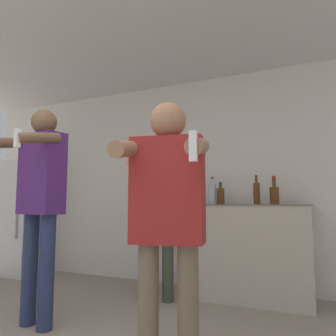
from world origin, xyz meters
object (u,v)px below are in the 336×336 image
object	(u,v)px
bottle_dark_rum	(257,193)
person_spectator_back	(156,198)
person_woman_foreground	(168,211)
person_man_side	(40,194)
bottle_amber_bourbon	(274,194)
bottle_short_whiskey	(221,195)
refrigerator	(27,216)
bottle_tall_gin	(212,194)

from	to	relation	value
bottle_dark_rum	person_spectator_back	bearing A→B (deg)	-152.71
person_woman_foreground	person_man_side	xyz separation A→B (m)	(-1.35, 0.41, 0.12)
bottle_dark_rum	bottle_amber_bourbon	xyz separation A→B (m)	(0.18, -0.00, -0.02)
bottle_dark_rum	bottle_amber_bourbon	distance (m)	0.18
bottle_dark_rum	person_man_side	distance (m)	2.15
person_spectator_back	bottle_dark_rum	bearing A→B (deg)	27.29
bottle_dark_rum	bottle_short_whiskey	size ratio (longest dim) A/B	1.16
refrigerator	bottle_tall_gin	world-z (taller)	refrigerator
person_man_side	person_woman_foreground	bearing A→B (deg)	-16.87
person_man_side	person_spectator_back	xyz separation A→B (m)	(0.57, 1.02, -0.02)
bottle_short_whiskey	person_woman_foreground	distance (m)	1.94
refrigerator	person_woman_foreground	world-z (taller)	refrigerator
person_spectator_back	person_man_side	bearing A→B (deg)	-119.42
person_man_side	person_spectator_back	distance (m)	1.17
refrigerator	bottle_tall_gin	xyz separation A→B (m)	(2.77, 0.05, 0.29)
refrigerator	bottle_tall_gin	bearing A→B (deg)	1.05
bottle_dark_rum	person_man_side	world-z (taller)	person_man_side
bottle_short_whiskey	person_woman_foreground	world-z (taller)	person_woman_foreground
person_spectator_back	person_woman_foreground	bearing A→B (deg)	-61.35
person_woman_foreground	person_spectator_back	size ratio (longest dim) A/B	0.92
bottle_dark_rum	bottle_tall_gin	xyz separation A→B (m)	(-0.49, -0.00, -0.00)
bottle_short_whiskey	person_man_side	distance (m)	1.89
refrigerator	person_man_side	world-z (taller)	person_man_side
refrigerator	bottle_short_whiskey	distance (m)	2.88
bottle_tall_gin	person_woman_foreground	bearing A→B (deg)	-80.60
bottle_short_whiskey	person_spectator_back	distance (m)	0.74
bottle_dark_rum	person_man_side	bearing A→B (deg)	-135.30
bottle_amber_bourbon	bottle_tall_gin	bearing A→B (deg)	-180.00
refrigerator	person_spectator_back	bearing A→B (deg)	-10.79
bottle_short_whiskey	bottle_tall_gin	size ratio (longest dim) A/B	0.88
person_man_side	person_spectator_back	world-z (taller)	person_man_side
bottle_short_whiskey	bottle_amber_bourbon	size ratio (longest dim) A/B	0.90
bottle_dark_rum	person_man_side	xyz separation A→B (m)	(-1.52, -1.51, -0.04)
refrigerator	bottle_dark_rum	world-z (taller)	refrigerator
refrigerator	person_spectator_back	size ratio (longest dim) A/B	0.95
bottle_dark_rum	bottle_amber_bourbon	bearing A→B (deg)	-0.00
person_man_side	bottle_amber_bourbon	bearing A→B (deg)	41.50
bottle_tall_gin	person_woman_foreground	xyz separation A→B (m)	(0.32, -1.92, -0.15)
refrigerator	bottle_dark_rum	distance (m)	3.27
bottle_dark_rum	person_woman_foreground	size ratio (longest dim) A/B	0.20
bottle_amber_bourbon	person_spectator_back	world-z (taller)	person_spectator_back
bottle_tall_gin	bottle_amber_bourbon	bearing A→B (deg)	0.00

